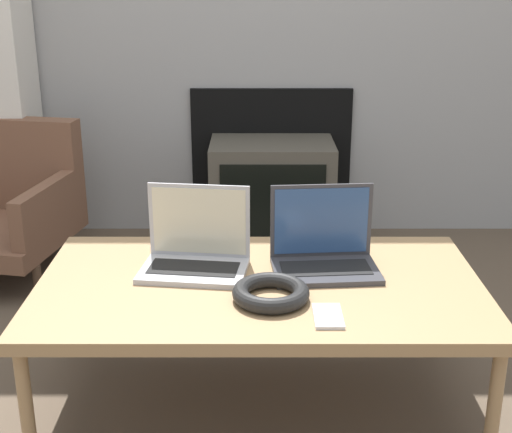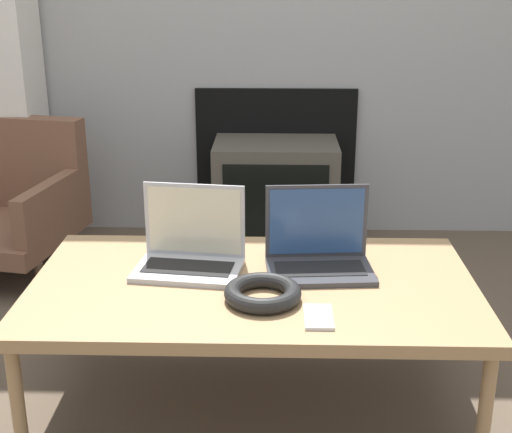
{
  "view_description": "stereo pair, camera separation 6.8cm",
  "coord_description": "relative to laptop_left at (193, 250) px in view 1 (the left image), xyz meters",
  "views": [
    {
      "loc": [
        -0.01,
        -1.62,
        1.26
      ],
      "look_at": [
        0.0,
        0.52,
        0.5
      ],
      "focal_mm": 50.0,
      "sensor_mm": 36.0,
      "label": 1
    },
    {
      "loc": [
        0.06,
        -1.62,
        1.26
      ],
      "look_at": [
        0.0,
        0.52,
        0.5
      ],
      "focal_mm": 50.0,
      "sensor_mm": 36.0,
      "label": 2
    }
  ],
  "objects": [
    {
      "name": "tv",
      "position": [
        0.25,
        1.24,
        -0.22
      ],
      "size": [
        0.57,
        0.38,
        0.5
      ],
      "color": "#4C473D",
      "rests_on": "ground_plane"
    },
    {
      "name": "phone",
      "position": [
        0.36,
        -0.32,
        -0.05
      ],
      "size": [
        0.07,
        0.13,
        0.01
      ],
      "color": "silver",
      "rests_on": "table"
    },
    {
      "name": "laptop_right",
      "position": [
        0.38,
        0.0,
        0.0
      ],
      "size": [
        0.32,
        0.23,
        0.24
      ],
      "rotation": [
        0.0,
        0.0,
        0.08
      ],
      "color": "#38383D",
      "rests_on": "table"
    },
    {
      "name": "table",
      "position": [
        0.19,
        -0.1,
        -0.09
      ],
      "size": [
        1.26,
        0.71,
        0.41
      ],
      "color": "#9E7A51",
      "rests_on": "ground_plane"
    },
    {
      "name": "headphones",
      "position": [
        0.22,
        -0.22,
        -0.04
      ],
      "size": [
        0.21,
        0.21,
        0.04
      ],
      "color": "black",
      "rests_on": "table"
    },
    {
      "name": "laptop_left",
      "position": [
        0.0,
        0.0,
        0.0
      ],
      "size": [
        0.33,
        0.24,
        0.24
      ],
      "rotation": [
        0.0,
        0.0,
        -0.12
      ],
      "color": "#B2B2B7",
      "rests_on": "table"
    }
  ]
}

